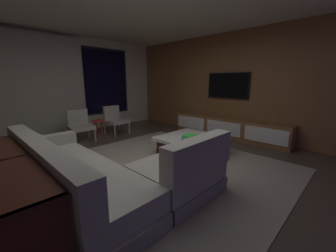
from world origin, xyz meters
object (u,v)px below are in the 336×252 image
at_px(book_stack_on_coffee_table, 190,137).
at_px(accent_chair_near_window, 115,118).
at_px(side_stool, 98,123).
at_px(media_console, 229,128).
at_px(sectional_couch, 103,176).
at_px(mounted_tv, 228,86).
at_px(accent_chair_by_curtain, 80,124).
at_px(coffee_table, 191,145).
at_px(console_table_behind_couch, 9,192).

relative_size(book_stack_on_coffee_table, accent_chair_near_window, 0.38).
height_order(side_stool, media_console, media_console).
distance_m(accent_chair_near_window, side_stool, 0.54).
relative_size(sectional_couch, mounted_tv, 2.17).
distance_m(book_stack_on_coffee_table, media_console, 1.86).
xyz_separation_m(accent_chair_by_curtain, mounted_tv, (3.02, -2.30, 0.92)).
distance_m(sectional_couch, book_stack_on_coffee_table, 1.88).
xyz_separation_m(coffee_table, mounted_tv, (1.85, 0.26, 1.16)).
bearing_deg(accent_chair_by_curtain, coffee_table, -65.50).
distance_m(coffee_table, media_console, 1.68).
xyz_separation_m(coffee_table, console_table_behind_couch, (-2.96, -0.06, 0.22)).
bearing_deg(media_console, sectional_couch, -176.07).
distance_m(book_stack_on_coffee_table, side_stool, 2.71).
height_order(accent_chair_by_curtain, console_table_behind_couch, accent_chair_by_curtain).
bearing_deg(accent_chair_by_curtain, mounted_tv, -37.27).
relative_size(accent_chair_by_curtain, mounted_tv, 0.68).
bearing_deg(coffee_table, media_console, 2.11).
bearing_deg(media_console, book_stack_on_coffee_table, -175.49).
bearing_deg(sectional_couch, accent_chair_near_window, 56.05).
relative_size(book_stack_on_coffee_table, accent_chair_by_curtain, 0.38).
bearing_deg(book_stack_on_coffee_table, media_console, 4.51).
distance_m(sectional_couch, console_table_behind_couch, 0.93).
xyz_separation_m(sectional_couch, book_stack_on_coffee_table, (1.88, 0.11, 0.11)).
bearing_deg(mounted_tv, sectional_couch, -173.37).
bearing_deg(side_stool, accent_chair_near_window, 3.59).
height_order(accent_chair_near_window, accent_chair_by_curtain, same).
distance_m(media_console, console_table_behind_couch, 4.64).
height_order(sectional_couch, mounted_tv, mounted_tv).
relative_size(coffee_table, console_table_behind_couch, 0.55).
xyz_separation_m(accent_chair_near_window, side_stool, (-0.54, -0.03, -0.06)).
bearing_deg(book_stack_on_coffee_table, side_stool, 101.24).
relative_size(media_console, mounted_tv, 2.69).
distance_m(accent_chair_near_window, media_console, 3.14).
relative_size(accent_chair_near_window, side_stool, 1.70).
height_order(sectional_couch, side_stool, sectional_couch).
bearing_deg(accent_chair_by_curtain, sectional_couch, -107.69).
distance_m(accent_chair_by_curtain, mounted_tv, 3.91).
height_order(sectional_couch, media_console, sectional_couch).
bearing_deg(book_stack_on_coffee_table, coffee_table, 26.22).
height_order(coffee_table, book_stack_on_coffee_table, book_stack_on_coffee_table).
distance_m(coffee_table, accent_chair_by_curtain, 2.82).
relative_size(coffee_table, accent_chair_near_window, 1.49).
bearing_deg(media_console, coffee_table, -177.89).
bearing_deg(console_table_behind_couch, sectional_couch, -8.08).
bearing_deg(sectional_couch, side_stool, 64.01).
distance_m(side_stool, console_table_behind_couch, 3.47).
xyz_separation_m(book_stack_on_coffee_table, media_console, (1.84, 0.15, -0.15)).
relative_size(accent_chair_by_curtain, side_stool, 1.70).
xyz_separation_m(side_stool, media_console, (2.37, -2.51, -0.12)).
bearing_deg(side_stool, console_table_behind_couch, -130.63).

